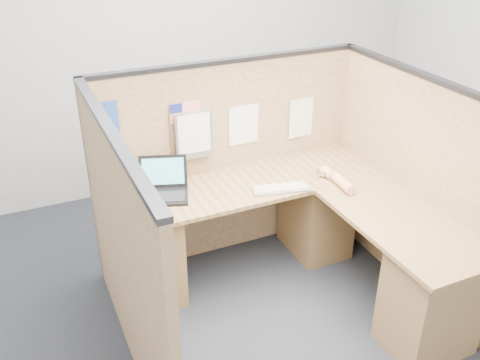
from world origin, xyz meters
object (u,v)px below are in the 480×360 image
l_desk (294,245)px  keyboard (280,189)px  laptop (160,186)px  mouse (325,173)px

l_desk → keyboard: (-0.02, 0.19, 0.35)m
l_desk → laptop: size_ratio=4.84×
laptop → keyboard: laptop is taller
laptop → mouse: (1.15, -0.23, -0.04)m
keyboard → mouse: mouse is taller
l_desk → keyboard: keyboard is taller
laptop → mouse: laptop is taller
laptop → mouse: bearing=7.4°
l_desk → keyboard: bearing=96.6°
l_desk → mouse: 0.57m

